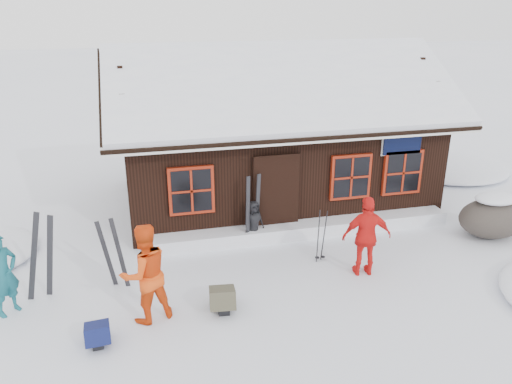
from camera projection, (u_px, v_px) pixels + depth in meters
ground at (266, 292)px, 9.82m from camera, size 120.00×120.00×0.00m
mountain_hut at (272, 144)px, 14.12m from camera, size 8.90×6.09×4.42m
snow_drift at (301, 229)px, 12.14m from camera, size 7.60×0.60×0.35m
snow_mounds at (312, 242)px, 11.88m from camera, size 20.60×13.20×0.48m
skier_teal at (3, 275)px, 8.90m from camera, size 0.67×0.68×1.58m
skier_orange_left at (145, 274)px, 8.67m from camera, size 1.08×0.96×1.84m
skier_orange_right at (367, 236)px, 10.19m from camera, size 1.06×0.58×1.72m
skier_crouched at (254, 222)px, 11.70m from camera, size 0.59×0.48×1.04m
boulder at (493, 217)px, 12.02m from camera, size 1.67×1.26×0.98m
ski_pair_left at (42, 257)px, 9.36m from camera, size 0.71×0.27×1.81m
ski_pair_mid at (113, 254)px, 9.79m from camera, size 0.55×0.16×1.51m
ski_pair_right at (253, 211)px, 11.55m from camera, size 0.42×0.22×1.74m
ski_poles at (321, 237)px, 10.82m from camera, size 0.22×0.11×1.24m
backpack_blue at (98, 337)px, 8.27m from camera, size 0.45×0.57×0.29m
backpack_olive at (222, 302)px, 9.20m from camera, size 0.55×0.68×0.34m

